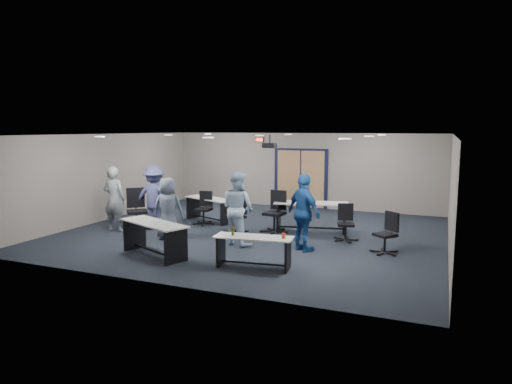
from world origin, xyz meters
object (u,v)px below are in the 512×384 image
at_px(chair_back_c, 274,212).
at_px(chair_loose_left, 137,210).
at_px(chair_back_d, 346,223).
at_px(table_back_left, 210,205).
at_px(table_front_right, 254,246).
at_px(person_navy, 304,213).
at_px(table_front_left, 154,233).
at_px(person_plaid, 168,208).
at_px(chair_loose_right, 385,233).
at_px(chair_back_b, 236,215).
at_px(person_lightblue, 238,208).
at_px(person_gray, 114,199).
at_px(table_back_right, 311,212).
at_px(chair_back_a, 203,208).
at_px(person_back, 154,197).

height_order(chair_back_c, chair_loose_left, chair_loose_left).
bearing_deg(chair_back_d, table_back_left, 153.19).
relative_size(table_front_right, person_navy, 0.92).
relative_size(table_front_left, person_navy, 1.09).
height_order(chair_loose_left, person_plaid, person_plaid).
height_order(chair_loose_right, person_navy, person_navy).
distance_m(chair_back_b, person_lightblue, 1.26).
bearing_deg(person_navy, person_gray, 35.18).
bearing_deg(table_back_left, person_gray, -107.96).
bearing_deg(chair_loose_right, person_gray, -138.57).
distance_m(table_back_left, person_lightblue, 3.04).
distance_m(chair_back_d, person_lightblue, 2.81).
height_order(table_back_right, person_plaid, person_plaid).
bearing_deg(person_gray, chair_back_b, -167.33).
bearing_deg(person_lightblue, person_plaid, 25.86).
distance_m(table_front_left, chair_back_b, 2.82).
xyz_separation_m(chair_back_d, person_navy, (-0.72, -1.34, 0.44)).
xyz_separation_m(chair_loose_right, person_lightblue, (-3.48, -0.53, 0.43)).
xyz_separation_m(chair_back_a, person_gray, (-1.84, -1.76, 0.42)).
relative_size(person_plaid, person_lightblue, 0.88).
bearing_deg(chair_back_d, person_back, 171.88).
distance_m(chair_back_c, person_plaid, 2.90).
relative_size(chair_back_a, person_lightblue, 0.54).
height_order(table_front_left, table_back_right, table_back_right).
xyz_separation_m(chair_back_b, person_lightblue, (0.56, -1.06, 0.41)).
xyz_separation_m(table_front_left, table_back_right, (2.61, 3.73, 0.04)).
bearing_deg(table_back_left, table_back_right, 17.38).
bearing_deg(chair_back_a, chair_loose_right, -18.84).
relative_size(table_front_right, table_back_right, 0.79).
distance_m(table_front_right, chair_loose_right, 3.20).
relative_size(chair_loose_left, person_gray, 0.65).
bearing_deg(person_plaid, chair_back_a, -104.87).
height_order(table_back_right, chair_back_a, chair_back_a).
xyz_separation_m(chair_back_c, person_lightblue, (-0.38, -1.58, 0.34)).
bearing_deg(chair_back_a, table_back_left, 89.51).
bearing_deg(chair_back_b, table_back_left, 172.90).
distance_m(person_gray, person_back, 1.09).
relative_size(table_front_left, person_plaid, 1.24).
relative_size(chair_back_d, person_navy, 0.52).
bearing_deg(person_navy, table_front_right, 105.39).
xyz_separation_m(chair_back_a, chair_loose_right, (5.44, -1.23, -0.01)).
height_order(chair_back_c, person_navy, person_navy).
bearing_deg(chair_back_c, table_front_left, -109.45).
distance_m(chair_back_a, chair_loose_right, 5.58).
height_order(chair_back_d, person_back, person_back).
height_order(chair_back_d, person_lightblue, person_lightblue).
bearing_deg(chair_loose_left, chair_loose_right, -40.61).
height_order(person_plaid, person_navy, person_navy).
relative_size(table_front_right, person_gray, 0.92).
height_order(person_plaid, person_back, person_back).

